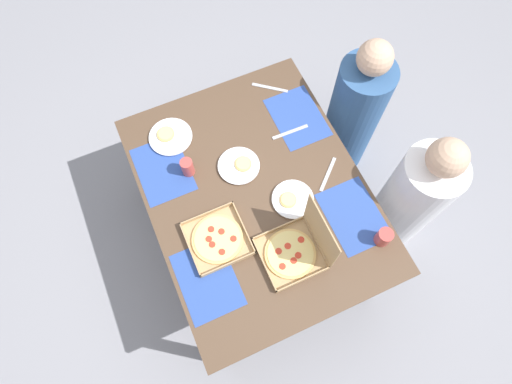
{
  "coord_description": "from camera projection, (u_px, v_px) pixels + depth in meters",
  "views": [
    {
      "loc": [
        0.77,
        -0.34,
        2.72
      ],
      "look_at": [
        0.0,
        0.0,
        0.72
      ],
      "focal_mm": 29.64,
      "sensor_mm": 36.0,
      "label": 1
    }
  ],
  "objects": [
    {
      "name": "ground_plane",
      "position": [
        256.0,
        234.0,
        2.83
      ],
      "size": [
        6.0,
        6.0,
        0.0
      ],
      "primitive_type": "plane",
      "color": "gray"
    },
    {
      "name": "dining_table",
      "position": [
        256.0,
        199.0,
        2.25
      ],
      "size": [
        1.41,
        1.09,
        0.72
      ],
      "color": "#3F3328",
      "rests_on": "ground_plane"
    },
    {
      "name": "placemat_near_left",
      "position": [
        163.0,
        169.0,
        2.21
      ],
      "size": [
        0.36,
        0.26,
        0.0
      ],
      "primitive_type": "cube",
      "color": "#2D4C9E",
      "rests_on": "dining_table"
    },
    {
      "name": "placemat_near_right",
      "position": [
        207.0,
        280.0,
        1.99
      ],
      "size": [
        0.36,
        0.26,
        0.0
      ],
      "primitive_type": "cube",
      "color": "#2D4C9E",
      "rests_on": "dining_table"
    },
    {
      "name": "placemat_far_left",
      "position": [
        297.0,
        117.0,
        2.34
      ],
      "size": [
        0.36,
        0.26,
        0.0
      ],
      "primitive_type": "cube",
      "color": "#2D4C9E",
      "rests_on": "dining_table"
    },
    {
      "name": "placemat_far_right",
      "position": [
        353.0,
        216.0,
        2.11
      ],
      "size": [
        0.36,
        0.26,
        0.0
      ],
      "primitive_type": "cube",
      "color": "#2D4C9E",
      "rests_on": "dining_table"
    },
    {
      "name": "pizza_box_corner_right",
      "position": [
        297.0,
        249.0,
        2.0
      ],
      "size": [
        0.28,
        0.29,
        0.32
      ],
      "color": "tan",
      "rests_on": "dining_table"
    },
    {
      "name": "pizza_box_edge_far",
      "position": [
        217.0,
        239.0,
        2.05
      ],
      "size": [
        0.29,
        0.29,
        0.04
      ],
      "color": "tan",
      "rests_on": "dining_table"
    },
    {
      "name": "plate_near_left",
      "position": [
        170.0,
        137.0,
        2.28
      ],
      "size": [
        0.23,
        0.23,
        0.03
      ],
      "color": "white",
      "rests_on": "dining_table"
    },
    {
      "name": "plate_far_right",
      "position": [
        239.0,
        166.0,
        2.21
      ],
      "size": [
        0.22,
        0.22,
        0.03
      ],
      "color": "white",
      "rests_on": "dining_table"
    },
    {
      "name": "plate_far_left",
      "position": [
        292.0,
        199.0,
        2.14
      ],
      "size": [
        0.21,
        0.21,
        0.03
      ],
      "color": "white",
      "rests_on": "dining_table"
    },
    {
      "name": "cup_clear_right",
      "position": [
        384.0,
        237.0,
        2.02
      ],
      "size": [
        0.07,
        0.07,
        0.1
      ],
      "primitive_type": "cylinder",
      "color": "#BF4742",
      "rests_on": "dining_table"
    },
    {
      "name": "cup_dark",
      "position": [
        187.0,
        167.0,
        2.16
      ],
      "size": [
        0.06,
        0.06,
        0.11
      ],
      "primitive_type": "cylinder",
      "color": "#BF4742",
      "rests_on": "dining_table"
    },
    {
      "name": "knife_by_far_left",
      "position": [
        290.0,
        132.0,
        2.3
      ],
      "size": [
        0.02,
        0.21,
        0.0
      ],
      "primitive_type": "cube",
      "rotation": [
        0.0,
        0.0,
        1.55
      ],
      "color": "#B7B7BC",
      "rests_on": "dining_table"
    },
    {
      "name": "knife_by_near_left",
      "position": [
        270.0,
        88.0,
        2.41
      ],
      "size": [
        0.14,
        0.18,
        0.0
      ],
      "primitive_type": "cube",
      "rotation": [
        0.0,
        0.0,
        0.9
      ],
      "color": "#B7B7BC",
      "rests_on": "dining_table"
    },
    {
      "name": "knife_by_far_right",
      "position": [
        328.0,
        174.0,
        2.2
      ],
      "size": [
        0.15,
        0.17,
        0.0
      ],
      "primitive_type": "cube",
      "rotation": [
        0.0,
        0.0,
        2.3
      ],
      "color": "#B7B7BC",
      "rests_on": "dining_table"
    },
    {
      "name": "diner_left_seat",
      "position": [
        353.0,
        115.0,
        2.62
      ],
      "size": [
        0.32,
        0.32,
        1.11
      ],
      "color": "#33598C",
      "rests_on": "ground_plane"
    },
    {
      "name": "diner_right_seat",
      "position": [
        409.0,
        201.0,
        2.38
      ],
      "size": [
        0.32,
        0.32,
        1.12
      ],
      "color": "white",
      "rests_on": "ground_plane"
    }
  ]
}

